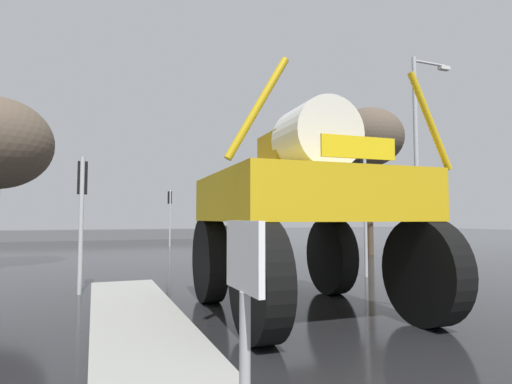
{
  "coord_description": "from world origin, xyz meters",
  "views": [
    {
      "loc": [
        -4.71,
        0.09,
        1.9
      ],
      "look_at": [
        -0.78,
        10.19,
        2.59
      ],
      "focal_mm": 29.29,
      "sensor_mm": 36.0,
      "label": 1
    }
  ],
  "objects_px": {
    "traffic_signal_near_right": "(362,189)",
    "traffic_signal_far_left": "(170,205)",
    "oversize_sprayer": "(304,207)",
    "traffic_signal_near_left": "(82,194)",
    "lane_arrow_sign": "(244,308)",
    "sedan_ahead": "(238,241)",
    "bare_tree_right": "(369,138)",
    "streetlight_near_right": "(419,149)"
  },
  "relations": [
    {
      "from": "lane_arrow_sign",
      "to": "traffic_signal_near_left",
      "type": "distance_m",
      "value": 9.29
    },
    {
      "from": "sedan_ahead",
      "to": "streetlight_near_right",
      "type": "distance_m",
      "value": 10.03
    },
    {
      "from": "bare_tree_right",
      "to": "traffic_signal_near_right",
      "type": "bearing_deg",
      "value": -128.02
    },
    {
      "from": "traffic_signal_near_right",
      "to": "lane_arrow_sign",
      "type": "bearing_deg",
      "value": -129.07
    },
    {
      "from": "oversize_sprayer",
      "to": "traffic_signal_near_right",
      "type": "distance_m",
      "value": 5.92
    },
    {
      "from": "lane_arrow_sign",
      "to": "traffic_signal_far_left",
      "type": "height_order",
      "value": "traffic_signal_far_left"
    },
    {
      "from": "traffic_signal_near_left",
      "to": "bare_tree_right",
      "type": "distance_m",
      "value": 16.1
    },
    {
      "from": "lane_arrow_sign",
      "to": "streetlight_near_right",
      "type": "height_order",
      "value": "streetlight_near_right"
    },
    {
      "from": "lane_arrow_sign",
      "to": "oversize_sprayer",
      "type": "relative_size",
      "value": 0.32
    },
    {
      "from": "traffic_signal_near_left",
      "to": "traffic_signal_near_right",
      "type": "height_order",
      "value": "traffic_signal_near_right"
    },
    {
      "from": "lane_arrow_sign",
      "to": "streetlight_near_right",
      "type": "xyz_separation_m",
      "value": [
        11.6,
        11.04,
        3.44
      ]
    },
    {
      "from": "traffic_signal_near_left",
      "to": "traffic_signal_near_right",
      "type": "bearing_deg",
      "value": -0.05
    },
    {
      "from": "traffic_signal_far_left",
      "to": "bare_tree_right",
      "type": "height_order",
      "value": "bare_tree_right"
    },
    {
      "from": "traffic_signal_near_left",
      "to": "sedan_ahead",
      "type": "bearing_deg",
      "value": 51.55
    },
    {
      "from": "streetlight_near_right",
      "to": "traffic_signal_near_left",
      "type": "bearing_deg",
      "value": -171.56
    },
    {
      "from": "sedan_ahead",
      "to": "bare_tree_right",
      "type": "height_order",
      "value": "bare_tree_right"
    },
    {
      "from": "traffic_signal_far_left",
      "to": "bare_tree_right",
      "type": "xyz_separation_m",
      "value": [
        8.93,
        -10.06,
        3.42
      ]
    },
    {
      "from": "traffic_signal_near_left",
      "to": "traffic_signal_far_left",
      "type": "bearing_deg",
      "value": 73.28
    },
    {
      "from": "traffic_signal_near_right",
      "to": "bare_tree_right",
      "type": "relative_size",
      "value": 0.5
    },
    {
      "from": "streetlight_near_right",
      "to": "bare_tree_right",
      "type": "xyz_separation_m",
      "value": [
        1.26,
        5.06,
        1.44
      ]
    },
    {
      "from": "streetlight_near_right",
      "to": "bare_tree_right",
      "type": "bearing_deg",
      "value": 76.07
    },
    {
      "from": "sedan_ahead",
      "to": "traffic_signal_near_left",
      "type": "distance_m",
      "value": 12.01
    },
    {
      "from": "oversize_sprayer",
      "to": "traffic_signal_near_right",
      "type": "bearing_deg",
      "value": -44.91
    },
    {
      "from": "oversize_sprayer",
      "to": "bare_tree_right",
      "type": "distance_m",
      "value": 15.23
    },
    {
      "from": "oversize_sprayer",
      "to": "traffic_signal_near_left",
      "type": "xyz_separation_m",
      "value": [
        -4.31,
        4.01,
        0.4
      ]
    },
    {
      "from": "sedan_ahead",
      "to": "traffic_signal_near_right",
      "type": "bearing_deg",
      "value": 179.92
    },
    {
      "from": "oversize_sprayer",
      "to": "traffic_signal_near_left",
      "type": "height_order",
      "value": "oversize_sprayer"
    },
    {
      "from": "oversize_sprayer",
      "to": "streetlight_near_right",
      "type": "height_order",
      "value": "streetlight_near_right"
    },
    {
      "from": "oversize_sprayer",
      "to": "traffic_signal_near_right",
      "type": "xyz_separation_m",
      "value": [
        4.29,
        4.01,
        0.76
      ]
    },
    {
      "from": "lane_arrow_sign",
      "to": "sedan_ahead",
      "type": "distance_m",
      "value": 19.46
    },
    {
      "from": "traffic_signal_near_left",
      "to": "lane_arrow_sign",
      "type": "bearing_deg",
      "value": -82.65
    },
    {
      "from": "oversize_sprayer",
      "to": "traffic_signal_far_left",
      "type": "xyz_separation_m",
      "value": [
        0.81,
        21.04,
        0.68
      ]
    },
    {
      "from": "oversize_sprayer",
      "to": "traffic_signal_near_left",
      "type": "distance_m",
      "value": 5.9
    },
    {
      "from": "lane_arrow_sign",
      "to": "oversize_sprayer",
      "type": "xyz_separation_m",
      "value": [
        3.13,
        5.13,
        0.78
      ]
    },
    {
      "from": "traffic_signal_near_right",
      "to": "streetlight_near_right",
      "type": "bearing_deg",
      "value": 24.43
    },
    {
      "from": "traffic_signal_far_left",
      "to": "lane_arrow_sign",
      "type": "bearing_deg",
      "value": -98.55
    },
    {
      "from": "traffic_signal_near_right",
      "to": "traffic_signal_far_left",
      "type": "height_order",
      "value": "traffic_signal_near_right"
    },
    {
      "from": "traffic_signal_near_right",
      "to": "bare_tree_right",
      "type": "xyz_separation_m",
      "value": [
        5.45,
        6.96,
        3.34
      ]
    },
    {
      "from": "sedan_ahead",
      "to": "bare_tree_right",
      "type": "bearing_deg",
      "value": -116.86
    },
    {
      "from": "sedan_ahead",
      "to": "bare_tree_right",
      "type": "xyz_separation_m",
      "value": [
        6.66,
        -2.34,
        5.51
      ]
    },
    {
      "from": "lane_arrow_sign",
      "to": "traffic_signal_near_left",
      "type": "relative_size",
      "value": 0.5
    },
    {
      "from": "lane_arrow_sign",
      "to": "oversize_sprayer",
      "type": "distance_m",
      "value": 6.05
    }
  ]
}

